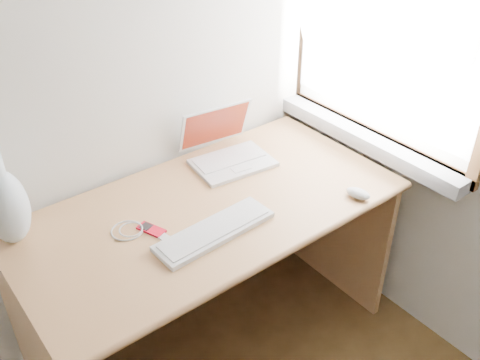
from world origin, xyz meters
TOP-DOWN VIEW (x-y plane):
  - window at (1.72, 1.30)m, footprint 0.11×0.99m
  - desk at (0.94, 1.46)m, footprint 1.40×0.70m
  - laptop at (1.18, 1.58)m, footprint 0.33×0.29m
  - external_keyboard at (0.87, 1.23)m, footprint 0.44×0.15m
  - mouse at (1.41, 1.07)m, footprint 0.08×0.10m
  - ipod at (0.71, 1.37)m, footprint 0.08×0.11m
  - cable_coil at (0.64, 1.42)m, footprint 0.11×0.11m
  - remote at (0.72, 1.31)m, footprint 0.04×0.09m
  - vase at (0.33, 1.60)m, footprint 0.14×0.14m

SIDE VIEW (x-z plane):
  - desk at x=0.94m, z-range 0.16..0.90m
  - cable_coil at x=0.64m, z-range 0.74..0.75m
  - remote at x=0.72m, z-range 0.74..0.75m
  - ipod at x=0.71m, z-range 0.74..0.75m
  - external_keyboard at x=0.87m, z-range 0.74..0.76m
  - mouse at x=1.41m, z-range 0.74..0.77m
  - laptop at x=1.18m, z-range 0.68..0.90m
  - vase at x=0.33m, z-range 0.71..1.07m
  - window at x=1.72m, z-range 0.72..1.83m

